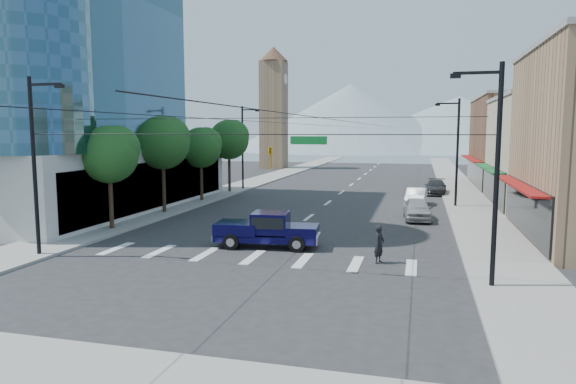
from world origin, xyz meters
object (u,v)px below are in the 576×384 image
Objects in this scene: parked_car_near at (417,209)px; parked_car_mid at (416,197)px; parked_car_far at (435,187)px; pedestrian at (379,244)px; pickup_truck at (267,229)px.

parked_car_near is 7.37m from parked_car_mid.
parked_car_near reaches higher than parked_car_far.
parked_car_mid is at bearing 14.37° from pedestrian.
pedestrian is at bearing -101.91° from parked_car_near.
pedestrian is at bearing -92.31° from parked_car_far.
pedestrian is (6.27, -1.96, -0.08)m from pickup_truck.
parked_car_near is at bearing 48.39° from pickup_truck.
pickup_truck reaches higher than parked_car_far.
parked_car_far is at bearing 79.48° from parked_car_near.
pedestrian is at bearing -23.24° from pickup_truck.
pickup_truck is 1.28× the size of parked_car_near.
pedestrian is 0.41× the size of parked_car_mid.
pedestrian reaches higher than parked_car_near.
pickup_truck reaches higher than parked_car_near.
parked_car_near is (7.95, 11.06, -0.22)m from pickup_truck.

